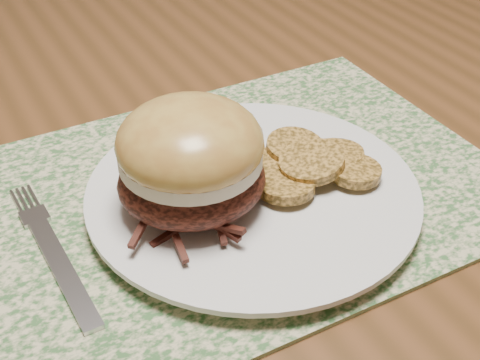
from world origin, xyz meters
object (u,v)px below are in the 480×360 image
object	(u,v)px
dining_table	(312,119)
pork_sandwich	(191,159)
dinner_plate	(253,195)
fork	(52,250)

from	to	relation	value
dining_table	pork_sandwich	bearing A→B (deg)	-141.73
dining_table	dinner_plate	distance (m)	0.30
fork	dining_table	bearing A→B (deg)	24.53
dining_table	fork	bearing A→B (deg)	-153.42
dining_table	fork	size ratio (longest dim) A/B	8.20
dinner_plate	pork_sandwich	xyz separation A→B (m)	(-0.05, 0.00, 0.05)
dinner_plate	fork	size ratio (longest dim) A/B	1.42
dining_table	fork	world-z (taller)	fork
dinner_plate	pork_sandwich	bearing A→B (deg)	175.57
dining_table	pork_sandwich	distance (m)	0.35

